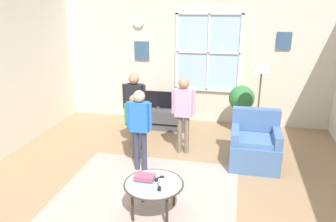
{
  "coord_description": "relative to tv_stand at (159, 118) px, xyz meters",
  "views": [
    {
      "loc": [
        0.94,
        -3.78,
        2.49
      ],
      "look_at": [
        0.0,
        0.56,
        1.02
      ],
      "focal_mm": 34.91,
      "sensor_mm": 36.0,
      "label": 1
    }
  ],
  "objects": [
    {
      "name": "ground_plane",
      "position": [
        0.62,
        -2.5,
        -0.22
      ],
      "size": [
        6.29,
        6.78,
        0.02
      ],
      "primitive_type": "cube",
      "color": "#9E7A56"
    },
    {
      "name": "back_wall",
      "position": [
        0.63,
        0.65,
        1.12
      ],
      "size": [
        5.69,
        0.17,
        2.62
      ],
      "color": "beige",
      "rests_on": "ground_plane"
    },
    {
      "name": "area_rug",
      "position": [
        0.45,
        -2.58,
        -0.2
      ],
      "size": [
        2.42,
        2.28,
        0.01
      ],
      "primitive_type": "cube",
      "color": "tan",
      "rests_on": "ground_plane"
    },
    {
      "name": "tv_stand",
      "position": [
        0.0,
        0.0,
        0.0
      ],
      "size": [
        1.14,
        0.46,
        0.41
      ],
      "color": "#4C4C51",
      "rests_on": "ground_plane"
    },
    {
      "name": "television",
      "position": [
        0.0,
        -0.0,
        0.4
      ],
      "size": [
        0.54,
        0.08,
        0.37
      ],
      "color": "#4C4C4C",
      "rests_on": "tv_stand"
    },
    {
      "name": "armchair",
      "position": [
        1.9,
        -1.3,
        0.12
      ],
      "size": [
        0.76,
        0.74,
        0.87
      ],
      "color": "#476B9E",
      "rests_on": "ground_plane"
    },
    {
      "name": "coffee_table",
      "position": [
        0.65,
        -2.91,
        0.19
      ],
      "size": [
        0.74,
        0.74,
        0.42
      ],
      "color": "#99B2B7",
      "rests_on": "ground_plane"
    },
    {
      "name": "book_stack",
      "position": [
        0.53,
        -2.86,
        0.25
      ],
      "size": [
        0.24,
        0.17,
        0.07
      ],
      "color": "#658AC7",
      "rests_on": "coffee_table"
    },
    {
      "name": "cup",
      "position": [
        0.76,
        -2.97,
        0.26
      ],
      "size": [
        0.07,
        0.07,
        0.09
      ],
      "primitive_type": "cylinder",
      "color": "white",
      "rests_on": "coffee_table"
    },
    {
      "name": "remote_near_books",
      "position": [
        0.7,
        -2.81,
        0.22
      ],
      "size": [
        0.11,
        0.14,
        0.02
      ],
      "primitive_type": "cube",
      "rotation": [
        0.0,
        0.0,
        -0.56
      ],
      "color": "black",
      "rests_on": "coffee_table"
    },
    {
      "name": "remote_near_cup",
      "position": [
        0.75,
        -3.0,
        0.22
      ],
      "size": [
        0.06,
        0.14,
        0.02
      ],
      "primitive_type": "cube",
      "rotation": [
        0.0,
        0.0,
        0.17
      ],
      "color": "black",
      "rests_on": "coffee_table"
    },
    {
      "name": "person_black_shirt",
      "position": [
        -0.16,
        -1.1,
        0.65
      ],
      "size": [
        0.41,
        0.19,
        1.37
      ],
      "color": "#333851",
      "rests_on": "ground_plane"
    },
    {
      "name": "person_green_shirt",
      "position": [
        -0.03,
        -1.5,
        0.49
      ],
      "size": [
        0.34,
        0.15,
        1.11
      ],
      "color": "#726656",
      "rests_on": "ground_plane"
    },
    {
      "name": "person_blue_shirt",
      "position": [
        0.17,
        -1.87,
        0.6
      ],
      "size": [
        0.39,
        0.18,
        1.29
      ],
      "color": "#333851",
      "rests_on": "ground_plane"
    },
    {
      "name": "person_pink_shirt",
      "position": [
        0.71,
        -1.12,
        0.63
      ],
      "size": [
        0.4,
        0.18,
        1.33
      ],
      "color": "#726656",
      "rests_on": "ground_plane"
    },
    {
      "name": "potted_plant_by_window",
      "position": [
        1.67,
        0.11,
        0.42
      ],
      "size": [
        0.5,
        0.5,
        0.96
      ],
      "color": "#4C565B",
      "rests_on": "ground_plane"
    },
    {
      "name": "floor_lamp",
      "position": [
        1.96,
        -0.54,
        1.12
      ],
      "size": [
        0.32,
        0.32,
        1.59
      ],
      "color": "black",
      "rests_on": "ground_plane"
    }
  ]
}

